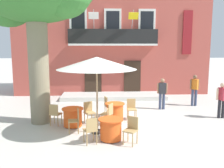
{
  "coord_description": "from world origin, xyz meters",
  "views": [
    {
      "loc": [
        -1.01,
        -10.91,
        3.2
      ],
      "look_at": [
        -0.38,
        1.47,
        1.3
      ],
      "focal_mm": 38.89,
      "sensor_mm": 36.0,
      "label": 1
    }
  ],
  "objects_px": {
    "cafe_chair_middle_0": "(131,108)",
    "pedestrian_by_tree": "(195,88)",
    "cafe_chair_middle_2": "(108,113)",
    "cafe_chair_near_tree_2": "(91,129)",
    "cafe_chair_middle_1": "(108,105)",
    "pedestrian_near_entrance": "(222,98)",
    "cafe_chair_near_tree_0": "(131,128)",
    "cafe_table_near_tree": "(111,129)",
    "cafe_chair_near_tree_1": "(110,119)",
    "cafe_table_middle": "(115,111)",
    "pedestrian_mid_plaza": "(162,92)",
    "cafe_chair_front_1": "(55,113)",
    "cafe_chair_front_2": "(75,119)",
    "cafe_chair_front_0": "(89,111)",
    "cafe_umbrella": "(97,63)",
    "cafe_table_front": "(73,117)"
  },
  "relations": [
    {
      "from": "cafe_chair_front_1",
      "to": "pedestrian_mid_plaza",
      "type": "relative_size",
      "value": 0.56
    },
    {
      "from": "cafe_table_middle",
      "to": "cafe_chair_near_tree_0",
      "type": "bearing_deg",
      "value": -81.84
    },
    {
      "from": "cafe_chair_middle_0",
      "to": "pedestrian_by_tree",
      "type": "distance_m",
      "value": 4.44
    },
    {
      "from": "cafe_chair_front_2",
      "to": "cafe_chair_near_tree_0",
      "type": "bearing_deg",
      "value": -30.21
    },
    {
      "from": "cafe_chair_near_tree_2",
      "to": "cafe_chair_near_tree_1",
      "type": "bearing_deg",
      "value": 57.71
    },
    {
      "from": "cafe_chair_near_tree_2",
      "to": "pedestrian_mid_plaza",
      "type": "distance_m",
      "value": 5.65
    },
    {
      "from": "cafe_chair_middle_0",
      "to": "pedestrian_near_entrance",
      "type": "xyz_separation_m",
      "value": [
        4.09,
        -0.01,
        0.38
      ]
    },
    {
      "from": "cafe_chair_middle_1",
      "to": "cafe_chair_front_1",
      "type": "relative_size",
      "value": 1.0
    },
    {
      "from": "cafe_table_near_tree",
      "to": "cafe_chair_front_2",
      "type": "bearing_deg",
      "value": 148.61
    },
    {
      "from": "cafe_chair_near_tree_0",
      "to": "cafe_chair_near_tree_2",
      "type": "distance_m",
      "value": 1.34
    },
    {
      "from": "cafe_chair_front_0",
      "to": "pedestrian_near_entrance",
      "type": "distance_m",
      "value": 5.99
    },
    {
      "from": "cafe_chair_middle_1",
      "to": "cafe_chair_near_tree_1",
      "type": "bearing_deg",
      "value": -89.85
    },
    {
      "from": "cafe_chair_middle_2",
      "to": "cafe_chair_front_1",
      "type": "height_order",
      "value": "same"
    },
    {
      "from": "cafe_table_front",
      "to": "cafe_chair_front_1",
      "type": "xyz_separation_m",
      "value": [
        -0.74,
        0.16,
        0.14
      ]
    },
    {
      "from": "cafe_chair_middle_1",
      "to": "cafe_chair_front_0",
      "type": "distance_m",
      "value": 1.37
    },
    {
      "from": "cafe_table_near_tree",
      "to": "cafe_chair_middle_0",
      "type": "height_order",
      "value": "cafe_chair_middle_0"
    },
    {
      "from": "cafe_table_near_tree",
      "to": "pedestrian_near_entrance",
      "type": "distance_m",
      "value": 5.68
    },
    {
      "from": "cafe_chair_near_tree_1",
      "to": "cafe_chair_near_tree_2",
      "type": "xyz_separation_m",
      "value": [
        -0.69,
        -1.09,
        0.0
      ]
    },
    {
      "from": "cafe_chair_front_1",
      "to": "cafe_table_front",
      "type": "bearing_deg",
      "value": -11.92
    },
    {
      "from": "cafe_umbrella",
      "to": "cafe_chair_middle_2",
      "type": "bearing_deg",
      "value": 63.05
    },
    {
      "from": "cafe_umbrella",
      "to": "pedestrian_near_entrance",
      "type": "xyz_separation_m",
      "value": [
        5.6,
        1.65,
        -1.7
      ]
    },
    {
      "from": "cafe_chair_near_tree_0",
      "to": "cafe_chair_middle_2",
      "type": "relative_size",
      "value": 1.0
    },
    {
      "from": "cafe_table_middle",
      "to": "cafe_chair_front_0",
      "type": "bearing_deg",
      "value": -160.88
    },
    {
      "from": "cafe_table_near_tree",
      "to": "cafe_table_middle",
      "type": "height_order",
      "value": "same"
    },
    {
      "from": "cafe_chair_front_1",
      "to": "cafe_umbrella",
      "type": "height_order",
      "value": "cafe_umbrella"
    },
    {
      "from": "cafe_chair_front_1",
      "to": "pedestrian_near_entrance",
      "type": "height_order",
      "value": "pedestrian_near_entrance"
    },
    {
      "from": "cafe_table_middle",
      "to": "cafe_umbrella",
      "type": "relative_size",
      "value": 0.3
    },
    {
      "from": "cafe_chair_front_0",
      "to": "pedestrian_by_tree",
      "type": "distance_m",
      "value": 6.3
    },
    {
      "from": "cafe_chair_front_2",
      "to": "pedestrian_near_entrance",
      "type": "xyz_separation_m",
      "value": [
        6.41,
        1.61,
        0.38
      ]
    },
    {
      "from": "cafe_chair_near_tree_0",
      "to": "cafe_chair_front_1",
      "type": "distance_m",
      "value": 3.51
    },
    {
      "from": "cafe_table_middle",
      "to": "cafe_chair_front_1",
      "type": "xyz_separation_m",
      "value": [
        -2.49,
        -0.64,
        0.14
      ]
    },
    {
      "from": "pedestrian_by_tree",
      "to": "cafe_table_front",
      "type": "bearing_deg",
      "value": -152.79
    },
    {
      "from": "cafe_chair_near_tree_0",
      "to": "cafe_umbrella",
      "type": "bearing_deg",
      "value": 136.07
    },
    {
      "from": "cafe_table_front",
      "to": "cafe_chair_front_1",
      "type": "height_order",
      "value": "cafe_chair_front_1"
    },
    {
      "from": "cafe_chair_near_tree_2",
      "to": "pedestrian_near_entrance",
      "type": "distance_m",
      "value": 6.42
    },
    {
      "from": "cafe_chair_middle_2",
      "to": "cafe_table_front",
      "type": "height_order",
      "value": "cafe_chair_middle_2"
    },
    {
      "from": "cafe_chair_near_tree_1",
      "to": "pedestrian_near_entrance",
      "type": "distance_m",
      "value": 5.38
    },
    {
      "from": "cafe_chair_middle_0",
      "to": "pedestrian_mid_plaza",
      "type": "distance_m",
      "value": 2.48
    },
    {
      "from": "cafe_chair_front_2",
      "to": "pedestrian_by_tree",
      "type": "distance_m",
      "value": 7.26
    },
    {
      "from": "cafe_chair_middle_1",
      "to": "cafe_chair_front_2",
      "type": "xyz_separation_m",
      "value": [
        -1.29,
        -2.22,
        0.0
      ]
    },
    {
      "from": "cafe_chair_near_tree_1",
      "to": "cafe_chair_middle_0",
      "type": "xyz_separation_m",
      "value": [
        1.02,
        1.65,
        0.0
      ]
    },
    {
      "from": "cafe_chair_near_tree_0",
      "to": "cafe_table_front",
      "type": "xyz_separation_m",
      "value": [
        -2.14,
        1.87,
        -0.14
      ]
    },
    {
      "from": "cafe_chair_front_2",
      "to": "pedestrian_mid_plaza",
      "type": "xyz_separation_m",
      "value": [
        4.12,
        3.29,
        0.38
      ]
    },
    {
      "from": "cafe_chair_front_0",
      "to": "cafe_chair_middle_2",
      "type": "bearing_deg",
      "value": -20.36
    },
    {
      "from": "cafe_table_middle",
      "to": "pedestrian_mid_plaza",
      "type": "xyz_separation_m",
      "value": [
        2.55,
        1.77,
        0.52
      ]
    },
    {
      "from": "cafe_chair_near_tree_0",
      "to": "cafe_chair_front_0",
      "type": "distance_m",
      "value": 2.72
    },
    {
      "from": "cafe_chair_near_tree_2",
      "to": "cafe_chair_middle_1",
      "type": "height_order",
      "value": "same"
    },
    {
      "from": "cafe_chair_middle_2",
      "to": "pedestrian_by_tree",
      "type": "distance_m",
      "value": 5.75
    },
    {
      "from": "cafe_chair_near_tree_1",
      "to": "cafe_chair_front_2",
      "type": "height_order",
      "value": "same"
    },
    {
      "from": "cafe_chair_front_1",
      "to": "pedestrian_mid_plaza",
      "type": "bearing_deg",
      "value": 25.48
    }
  ]
}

